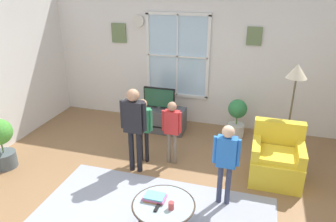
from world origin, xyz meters
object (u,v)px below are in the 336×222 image
at_px(armchair, 276,160).
at_px(remote_near_books, 157,208).
at_px(tv_stand, 160,119).
at_px(potted_plant_by_window, 237,116).
at_px(person_black_shirt, 134,121).
at_px(potted_plant_corner, 1,141).
at_px(remote_near_cup, 160,198).
at_px(person_green_shirt, 143,123).
at_px(coffee_table, 164,206).
at_px(book_stack, 155,197).
at_px(television, 159,98).
at_px(cup, 171,206).
at_px(person_blue_shirt, 226,156).
at_px(floor_lamp, 296,82).
at_px(person_red_shirt, 172,126).

bearing_deg(armchair, remote_near_books, -129.11).
distance_m(tv_stand, potted_plant_by_window, 1.54).
height_order(armchair, potted_plant_by_window, armchair).
bearing_deg(person_black_shirt, potted_plant_corner, -166.40).
relative_size(tv_stand, armchair, 1.19).
xyz_separation_m(remote_near_cup, person_green_shirt, (-0.75, 1.40, 0.27)).
height_order(coffee_table, person_black_shirt, person_black_shirt).
relative_size(book_stack, person_green_shirt, 0.25).
bearing_deg(television, cup, -69.31).
distance_m(coffee_table, person_blue_shirt, 1.05).
relative_size(person_blue_shirt, potted_plant_corner, 1.40).
relative_size(tv_stand, person_green_shirt, 0.92).
bearing_deg(person_green_shirt, cup, -59.06).
height_order(remote_near_cup, person_blue_shirt, person_blue_shirt).
relative_size(armchair, potted_plant_corner, 1.02).
bearing_deg(person_blue_shirt, person_black_shirt, 164.45).
height_order(coffee_table, potted_plant_by_window, potted_plant_by_window).
distance_m(book_stack, remote_near_cup, 0.08).
relative_size(person_black_shirt, potted_plant_by_window, 1.84).
relative_size(remote_near_books, potted_plant_corner, 0.16).
xyz_separation_m(coffee_table, book_stack, (-0.13, 0.05, 0.06)).
relative_size(television, potted_plant_by_window, 0.83).
height_order(tv_stand, floor_lamp, floor_lamp).
relative_size(tv_stand, person_red_shirt, 0.93).
distance_m(remote_near_books, person_red_shirt, 1.70).
bearing_deg(potted_plant_by_window, floor_lamp, -38.56).
height_order(person_green_shirt, person_blue_shirt, person_blue_shirt).
relative_size(tv_stand, potted_plant_by_window, 1.35).
xyz_separation_m(person_black_shirt, floor_lamp, (2.31, 1.00, 0.54)).
bearing_deg(potted_plant_by_window, person_blue_shirt, -89.23).
xyz_separation_m(tv_stand, book_stack, (0.80, -2.65, 0.22)).
bearing_deg(potted_plant_by_window, tv_stand, -173.71).
xyz_separation_m(remote_near_books, person_green_shirt, (-0.76, 1.58, 0.27)).
relative_size(remote_near_books, person_red_shirt, 0.13).
bearing_deg(remote_near_cup, person_blue_shirt, 44.16).
distance_m(remote_near_books, person_black_shirt, 1.55).
distance_m(person_red_shirt, person_green_shirt, 0.48).
xyz_separation_m(armchair, cup, (-1.21, -1.65, 0.14)).
height_order(armchair, person_red_shirt, person_red_shirt).
bearing_deg(cup, remote_near_cup, 141.44).
xyz_separation_m(television, remote_near_cup, (0.86, -2.61, -0.27)).
distance_m(cup, person_blue_shirt, 1.00).
xyz_separation_m(remote_near_books, potted_plant_corner, (-2.90, 0.75, 0.04)).
height_order(remote_near_cup, potted_plant_corner, potted_plant_corner).
relative_size(coffee_table, remote_near_cup, 5.48).
height_order(tv_stand, book_stack, book_stack).
distance_m(remote_near_books, person_blue_shirt, 1.13).
height_order(cup, person_black_shirt, person_black_shirt).
height_order(person_black_shirt, person_red_shirt, person_black_shirt).
bearing_deg(television, person_black_shirt, -86.55).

